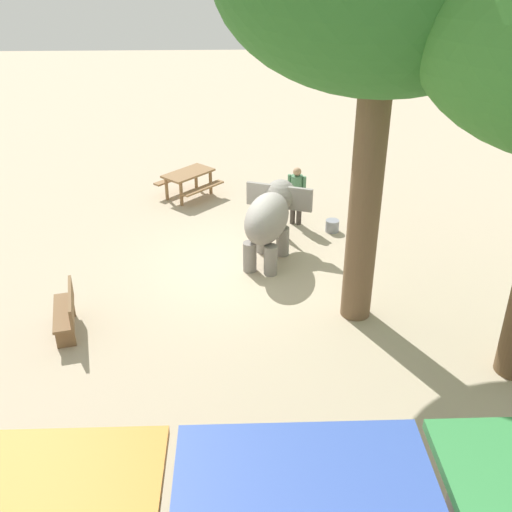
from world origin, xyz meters
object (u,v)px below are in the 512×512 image
at_px(person_handler, 297,192).
at_px(picnic_table_near, 188,178).
at_px(elephant, 270,217).
at_px(feed_bucket, 332,226).
at_px(wooden_bench, 67,311).

height_order(person_handler, picnic_table_near, person_handler).
bearing_deg(elephant, feed_bucket, -30.83).
distance_m(person_handler, wooden_bench, 6.99).
bearing_deg(picnic_table_near, wooden_bench, -152.66).
distance_m(elephant, picnic_table_near, 4.55).
xyz_separation_m(elephant, picnic_table_near, (2.22, -3.94, -0.52)).
distance_m(wooden_bench, picnic_table_near, 7.16).
height_order(person_handler, feed_bucket, person_handler).
xyz_separation_m(picnic_table_near, feed_bucket, (-3.97, 2.52, -0.43)).
bearing_deg(feed_bucket, picnic_table_near, -32.47).
xyz_separation_m(person_handler, picnic_table_near, (3.03, -2.02, -0.36)).
relative_size(elephant, picnic_table_near, 1.18).
bearing_deg(feed_bucket, wooden_bench, 36.29).
relative_size(picnic_table_near, feed_bucket, 5.85).
xyz_separation_m(wooden_bench, picnic_table_near, (-1.97, -6.88, 0.12)).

